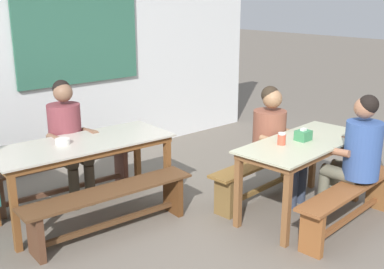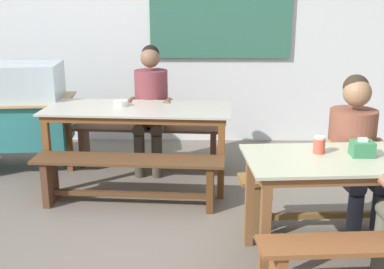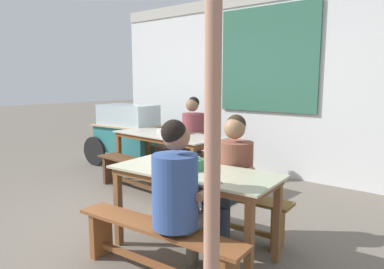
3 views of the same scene
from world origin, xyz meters
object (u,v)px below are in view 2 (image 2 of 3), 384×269
at_px(soup_bowl, 121,103).
at_px(dining_table_near, 360,169).
at_px(condiment_jar, 319,145).
at_px(bench_near_back, 329,193).
at_px(person_center_facing, 151,101).
at_px(person_right_near_table, 355,146).
at_px(bench_far_back, 148,140).
at_px(food_cart, 9,108).
at_px(dining_table_far, 138,115).
at_px(bench_far_front, 129,174).
at_px(tissue_box, 362,148).

bearing_deg(soup_bowl, dining_table_near, -39.29).
bearing_deg(condiment_jar, dining_table_near, -16.75).
distance_m(bench_near_back, person_center_facing, 2.12).
height_order(dining_table_near, condiment_jar, condiment_jar).
relative_size(condiment_jar, soup_bowl, 0.83).
xyz_separation_m(dining_table_near, condiment_jar, (-0.26, 0.08, 0.14)).
relative_size(dining_table_near, person_right_near_table, 1.27).
relative_size(bench_far_back, food_cart, 1.02).
bearing_deg(condiment_jar, person_right_near_table, 45.71).
xyz_separation_m(dining_table_far, condiment_jar, (1.40, -1.36, 0.13)).
height_order(condiment_jar, soup_bowl, condiment_jar).
bearing_deg(bench_far_front, person_right_near_table, -14.35).
bearing_deg(bench_far_back, dining_table_near, -50.18).
distance_m(person_right_near_table, soup_bowl, 2.21).
bearing_deg(tissue_box, person_center_facing, 130.38).
bearing_deg(food_cart, bench_near_back, -24.17).
bearing_deg(person_center_facing, bench_near_back, -41.75).
xyz_separation_m(dining_table_far, bench_far_back, (0.03, 0.52, -0.40)).
height_order(bench_far_front, condiment_jar, condiment_jar).
bearing_deg(person_center_facing, bench_far_front, -96.44).
relative_size(tissue_box, condiment_jar, 1.24).
relative_size(bench_far_back, soup_bowl, 11.81).
height_order(person_right_near_table, tissue_box, person_right_near_table).
xyz_separation_m(dining_table_near, person_right_near_table, (0.11, 0.46, 0.01)).
bearing_deg(bench_far_front, person_center_facing, 83.56).
bearing_deg(food_cart, bench_far_front, -34.73).
height_order(dining_table_far, food_cart, food_cart).
bearing_deg(tissue_box, dining_table_far, 139.77).
bearing_deg(food_cart, dining_table_near, -31.41).
relative_size(dining_table_far, condiment_jar, 15.36).
xyz_separation_m(bench_far_back, person_right_near_table, (1.73, -1.49, 0.41)).
xyz_separation_m(person_center_facing, tissue_box, (1.59, -1.87, 0.09)).
distance_m(bench_far_front, condiment_jar, 1.74).
bearing_deg(condiment_jar, dining_table_far, 135.86).
bearing_deg(person_right_near_table, dining_table_far, 151.06).
relative_size(dining_table_far, bench_far_front, 1.07).
relative_size(bench_near_back, tissue_box, 9.94).
distance_m(bench_far_back, bench_near_back, 2.14).
height_order(bench_far_back, bench_far_front, same).
bearing_deg(dining_table_near, soup_bowl, 140.71).
bearing_deg(condiment_jar, food_cart, 147.40).
bearing_deg(bench_near_back, dining_table_far, 150.47).
height_order(bench_far_back, tissue_box, tissue_box).
xyz_separation_m(bench_near_back, food_cart, (-3.04, 1.37, 0.37)).
xyz_separation_m(tissue_box, soup_bowl, (-1.84, 1.48, -0.02)).
bearing_deg(bench_far_front, bench_near_back, -13.67).
relative_size(dining_table_far, bench_near_back, 1.24).
bearing_deg(bench_near_back, bench_far_back, 137.92).
distance_m(bench_far_back, person_right_near_table, 2.33).
distance_m(dining_table_near, person_center_facing, 2.47).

